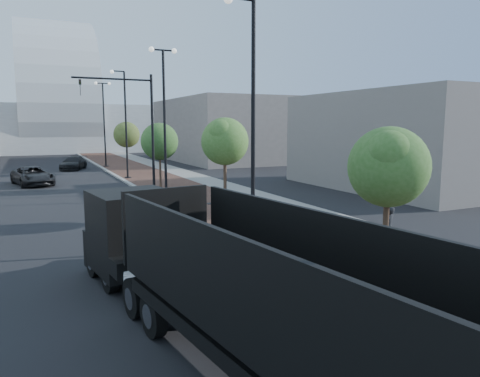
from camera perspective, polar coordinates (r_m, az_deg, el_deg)
name	(u,v)px	position (r m, az deg, el deg)	size (l,w,h in m)	color
sidewalk	(145,171)	(46.50, -12.02, 2.23)	(7.00, 140.00, 0.12)	#4C2D23
concrete_strip	(171,170)	(47.19, -8.83, 2.40)	(2.40, 140.00, 0.13)	slate
curb	(109,172)	(45.83, -16.29, 2.01)	(0.30, 140.00, 0.14)	gray
dump_truck	(182,267)	(10.99, -7.37, -9.83)	(4.01, 13.50, 3.12)	black
white_sedan	(161,251)	(14.17, -10.05, -7.86)	(1.73, 4.97, 1.64)	silver
dark_car_mid	(33,176)	(38.65, -24.87, 1.48)	(2.40, 5.21, 1.45)	black
dark_car_far	(73,163)	(50.40, -20.43, 3.05)	(1.91, 4.70, 1.36)	black
pedestrian	(388,228)	(17.99, 18.37, -4.74)	(0.59, 0.39, 1.63)	black
streetlight_1	(250,134)	(16.83, 1.34, 6.93)	(1.44, 0.56, 9.21)	black
streetlight_2	(165,123)	(28.11, -9.57, 8.27)	(1.72, 0.56, 9.28)	black
streetlight_3	(125,129)	(39.77, -14.45, 7.37)	(1.44, 0.56, 9.21)	black
streetlight_4	(104,124)	(51.62, -16.90, 7.92)	(1.72, 0.56, 9.28)	black
traffic_mast	(139,120)	(30.80, -12.74, 8.47)	(5.09, 0.20, 8.00)	black
tree_0	(389,167)	(12.61, 18.44, 2.57)	(2.23, 2.15, 4.65)	#382619
tree_1	(226,142)	(21.89, -1.86, 5.97)	(2.37, 2.31, 5.04)	#382619
tree_2	(160,142)	(33.25, -10.14, 5.89)	(2.70, 2.70, 4.83)	#382619
tree_3	(127,135)	(44.94, -14.19, 6.65)	(2.52, 2.49, 4.98)	#382619
convention_center	(57,118)	(90.20, -22.28, 8.36)	(50.00, 30.00, 50.00)	#A4ABAE
commercial_block_ne	(220,130)	(59.68, -2.55, 7.45)	(12.00, 22.00, 8.00)	#655E5B
commercial_block_e	(401,141)	(35.44, 19.83, 5.72)	(10.00, 16.00, 7.00)	slate
utility_cover_1	(321,251)	(16.74, 10.32, -7.82)	(0.50, 0.50, 0.02)	black
utility_cover_2	(211,203)	(26.24, -3.76, -1.91)	(0.50, 0.50, 0.02)	black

